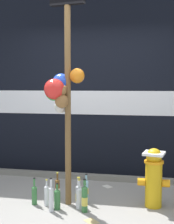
% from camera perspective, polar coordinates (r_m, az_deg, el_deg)
% --- Properties ---
extents(ground_plane, '(14.00, 14.00, 0.00)m').
position_cam_1_polar(ground_plane, '(3.94, -2.80, -17.59)').
color(ground_plane, gray).
extents(building_wall, '(10.00, 0.21, 3.02)m').
position_cam_1_polar(building_wall, '(5.29, 1.61, 4.94)').
color(building_wall, black).
rests_on(building_wall, ground_plane).
extents(curb_strip, '(8.00, 0.12, 0.08)m').
position_cam_1_polar(curb_strip, '(5.14, 0.86, -11.69)').
color(curb_strip, slate).
rests_on(curb_strip, ground_plane).
extents(memorial_post, '(0.49, 0.40, 2.83)m').
position_cam_1_polar(memorial_post, '(3.89, -4.54, 6.32)').
color(memorial_post, brown).
rests_on(memorial_post, ground_plane).
extents(fire_hydrant, '(0.39, 0.29, 0.73)m').
position_cam_1_polar(fire_hydrant, '(4.05, 12.01, -11.31)').
color(fire_hydrant, gold).
rests_on(fire_hydrant, ground_plane).
extents(bottle_0, '(0.07, 0.07, 0.37)m').
position_cam_1_polar(bottle_0, '(3.97, -1.43, -15.17)').
color(bottle_0, silver).
rests_on(bottle_0, ground_plane).
extents(bottle_1, '(0.07, 0.07, 0.35)m').
position_cam_1_polar(bottle_1, '(4.16, -9.53, -14.50)').
color(bottle_1, '#337038').
rests_on(bottle_1, ground_plane).
extents(bottle_2, '(0.08, 0.08, 0.36)m').
position_cam_1_polar(bottle_2, '(4.07, -1.54, -14.77)').
color(bottle_2, silver).
rests_on(bottle_2, ground_plane).
extents(bottle_3, '(0.08, 0.08, 0.40)m').
position_cam_1_polar(bottle_3, '(3.87, -0.44, -15.46)').
color(bottle_3, '#337038').
rests_on(bottle_3, ground_plane).
extents(bottle_4, '(0.08, 0.08, 0.33)m').
position_cam_1_polar(bottle_4, '(3.98, -5.42, -15.37)').
color(bottle_4, '#337038').
rests_on(bottle_4, ground_plane).
extents(bottle_5, '(0.06, 0.06, 0.41)m').
position_cam_1_polar(bottle_5, '(3.90, -6.52, -15.20)').
color(bottle_5, silver).
rests_on(bottle_5, ground_plane).
extents(bottle_6, '(0.06, 0.06, 0.33)m').
position_cam_1_polar(bottle_6, '(4.10, -7.33, -14.66)').
color(bottle_6, silver).
rests_on(bottle_6, ground_plane).
extents(bottle_7, '(0.06, 0.06, 0.36)m').
position_cam_1_polar(bottle_7, '(4.29, -5.38, -13.71)').
color(bottle_7, brown).
rests_on(bottle_7, ground_plane).
extents(bottle_8, '(0.06, 0.06, 0.38)m').
position_cam_1_polar(bottle_8, '(4.15, -0.14, -14.04)').
color(bottle_8, '#93CCE0').
rests_on(bottle_8, ground_plane).
extents(litter_1, '(0.19, 0.19, 0.01)m').
position_cam_1_polar(litter_1, '(3.69, 0.79, -19.21)').
color(litter_1, tan).
rests_on(litter_1, ground_plane).
extents(litter_2, '(0.17, 0.18, 0.01)m').
position_cam_1_polar(litter_2, '(4.81, 3.71, -13.33)').
color(litter_2, silver).
rests_on(litter_2, ground_plane).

